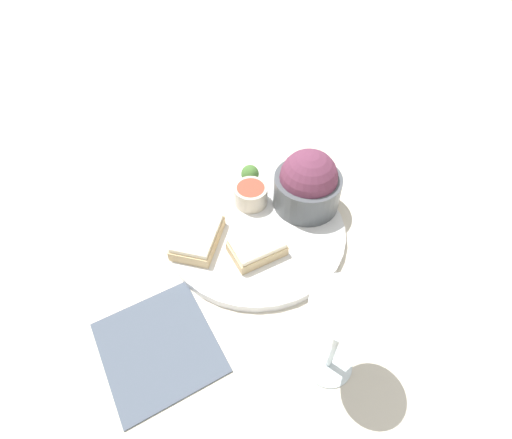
{
  "coord_description": "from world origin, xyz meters",
  "views": [
    {
      "loc": [
        -0.34,
        -0.22,
        0.5
      ],
      "look_at": [
        0.0,
        0.0,
        0.03
      ],
      "focal_mm": 28.0,
      "sensor_mm": 36.0,
      "label": 1
    }
  ],
  "objects_px": {
    "salad_bowl": "(308,184)",
    "wine_glass": "(342,325)",
    "cheese_toast_near": "(198,236)",
    "cheese_toast_far": "(257,247)",
    "napkin": "(159,347)",
    "sauce_ramekin": "(251,194)"
  },
  "relations": [
    {
      "from": "salad_bowl",
      "to": "cheese_toast_far",
      "type": "bearing_deg",
      "value": 175.12
    },
    {
      "from": "wine_glass",
      "to": "napkin",
      "type": "bearing_deg",
      "value": 117.75
    },
    {
      "from": "cheese_toast_near",
      "to": "napkin",
      "type": "bearing_deg",
      "value": -159.02
    },
    {
      "from": "cheese_toast_far",
      "to": "wine_glass",
      "type": "distance_m",
      "value": 0.21
    },
    {
      "from": "salad_bowl",
      "to": "napkin",
      "type": "xyz_separation_m",
      "value": [
        -0.32,
        0.04,
        -0.05
      ]
    },
    {
      "from": "salad_bowl",
      "to": "sauce_ramekin",
      "type": "relative_size",
      "value": 1.95
    },
    {
      "from": "cheese_toast_far",
      "to": "napkin",
      "type": "bearing_deg",
      "value": 172.07
    },
    {
      "from": "salad_bowl",
      "to": "sauce_ramekin",
      "type": "bearing_deg",
      "value": 122.21
    },
    {
      "from": "sauce_ramekin",
      "to": "wine_glass",
      "type": "bearing_deg",
      "value": -126.43
    },
    {
      "from": "sauce_ramekin",
      "to": "cheese_toast_far",
      "type": "xyz_separation_m",
      "value": [
        -0.08,
        -0.07,
        -0.01
      ]
    },
    {
      "from": "cheese_toast_near",
      "to": "cheese_toast_far",
      "type": "distance_m",
      "value": 0.09
    },
    {
      "from": "salad_bowl",
      "to": "cheese_toast_near",
      "type": "distance_m",
      "value": 0.19
    },
    {
      "from": "wine_glass",
      "to": "salad_bowl",
      "type": "bearing_deg",
      "value": 35.09
    },
    {
      "from": "salad_bowl",
      "to": "napkin",
      "type": "distance_m",
      "value": 0.33
    },
    {
      "from": "salad_bowl",
      "to": "wine_glass",
      "type": "xyz_separation_m",
      "value": [
        -0.22,
        -0.16,
        0.05
      ]
    },
    {
      "from": "sauce_ramekin",
      "to": "wine_glass",
      "type": "height_order",
      "value": "wine_glass"
    },
    {
      "from": "salad_bowl",
      "to": "wine_glass",
      "type": "bearing_deg",
      "value": -144.91
    },
    {
      "from": "cheese_toast_far",
      "to": "napkin",
      "type": "relative_size",
      "value": 0.48
    },
    {
      "from": "cheese_toast_near",
      "to": "napkin",
      "type": "xyz_separation_m",
      "value": [
        -0.16,
        -0.06,
        -0.02
      ]
    },
    {
      "from": "salad_bowl",
      "to": "sauce_ramekin",
      "type": "distance_m",
      "value": 0.1
    },
    {
      "from": "sauce_ramekin",
      "to": "wine_glass",
      "type": "distance_m",
      "value": 0.3
    },
    {
      "from": "sauce_ramekin",
      "to": "cheese_toast_near",
      "type": "distance_m",
      "value": 0.12
    }
  ]
}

